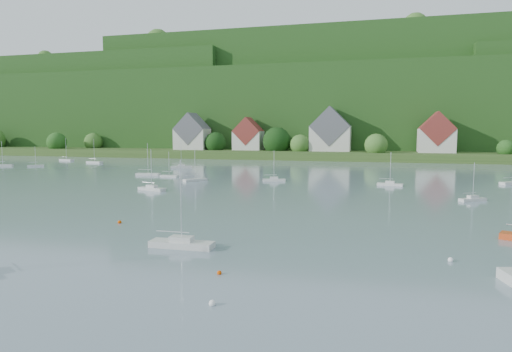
# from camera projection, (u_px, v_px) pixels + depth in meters

# --- Properties ---
(far_shore_strip) EXTENTS (600.00, 60.00, 3.00)m
(far_shore_strip) POSITION_uv_depth(u_px,v_px,m) (321.00, 153.00, 195.40)
(far_shore_strip) COLOR #304E1D
(far_shore_strip) RESTS_ON ground
(forested_ridge) EXTENTS (620.00, 181.22, 69.89)m
(forested_ridge) POSITION_uv_depth(u_px,v_px,m) (337.00, 110.00, 258.99)
(forested_ridge) COLOR #1A3D13
(forested_ridge) RESTS_ON ground
(village_building_0) EXTENTS (14.00, 10.40, 16.00)m
(village_building_0) POSITION_uv_depth(u_px,v_px,m) (192.00, 135.00, 196.22)
(village_building_0) COLOR beige
(village_building_0) RESTS_ON far_shore_strip
(village_building_1) EXTENTS (12.00, 9.36, 14.00)m
(village_building_1) POSITION_uv_depth(u_px,v_px,m) (248.00, 136.00, 191.79)
(village_building_1) COLOR beige
(village_building_1) RESTS_ON far_shore_strip
(village_building_2) EXTENTS (16.00, 11.44, 18.00)m
(village_building_2) POSITION_uv_depth(u_px,v_px,m) (330.00, 133.00, 181.68)
(village_building_2) COLOR beige
(village_building_2) RESTS_ON far_shore_strip
(village_building_3) EXTENTS (13.00, 10.40, 15.50)m
(village_building_3) POSITION_uv_depth(u_px,v_px,m) (436.00, 136.00, 169.57)
(village_building_3) COLOR beige
(village_building_3) RESTS_ON far_shore_strip
(near_sailboat_3) EXTENTS (6.45, 1.85, 8.69)m
(near_sailboat_3) POSITION_uv_depth(u_px,v_px,m) (182.00, 243.00, 44.28)
(near_sailboat_3) COLOR silver
(near_sailboat_3) RESTS_ON ground
(mooring_buoy_1) EXTENTS (0.48, 0.48, 0.48)m
(mooring_buoy_1) POSITION_uv_depth(u_px,v_px,m) (212.00, 305.00, 29.75)
(mooring_buoy_1) COLOR white
(mooring_buoy_1) RESTS_ON ground
(mooring_buoy_2) EXTENTS (0.39, 0.39, 0.39)m
(mooring_buoy_2) POSITION_uv_depth(u_px,v_px,m) (219.00, 274.00, 36.16)
(mooring_buoy_2) COLOR #E34700
(mooring_buoy_2) RESTS_ON ground
(mooring_buoy_3) EXTENTS (0.48, 0.48, 0.48)m
(mooring_buoy_3) POSITION_uv_depth(u_px,v_px,m) (120.00, 223.00, 55.86)
(mooring_buoy_3) COLOR #E34700
(mooring_buoy_3) RESTS_ON ground
(mooring_buoy_4) EXTENTS (0.47, 0.47, 0.47)m
(mooring_buoy_4) POSITION_uv_depth(u_px,v_px,m) (450.00, 261.00, 39.68)
(mooring_buoy_4) COLOR white
(mooring_buoy_4) RESTS_ON ground
(far_sailboat_cluster) EXTENTS (205.61, 69.93, 8.71)m
(far_sailboat_cluster) POSITION_uv_depth(u_px,v_px,m) (289.00, 173.00, 115.68)
(far_sailboat_cluster) COLOR silver
(far_sailboat_cluster) RESTS_ON ground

